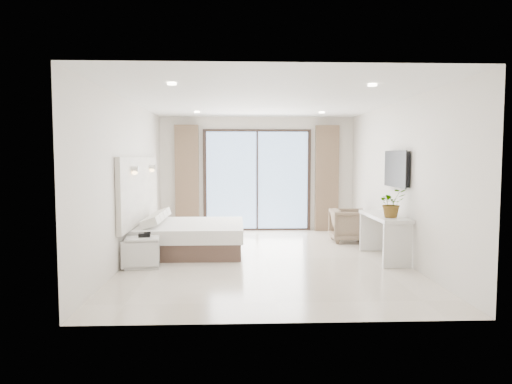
% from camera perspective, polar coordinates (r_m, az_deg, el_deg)
% --- Properties ---
extents(ground, '(6.20, 6.20, 0.00)m').
position_cam_1_polar(ground, '(7.97, 1.08, -8.29)').
color(ground, beige).
rests_on(ground, ground).
extents(room_shell, '(4.62, 6.22, 2.72)m').
position_cam_1_polar(room_shell, '(8.58, -0.55, 3.26)').
color(room_shell, silver).
rests_on(room_shell, ground).
extents(bed, '(1.92, 1.83, 0.68)m').
position_cam_1_polar(bed, '(8.53, -8.29, -5.55)').
color(bed, brown).
rests_on(bed, ground).
extents(nightstand, '(0.57, 0.49, 0.47)m').
position_cam_1_polar(nightstand, '(7.52, -14.01, -7.33)').
color(nightstand, silver).
rests_on(nightstand, ground).
extents(phone, '(0.20, 0.16, 0.06)m').
position_cam_1_polar(phone, '(7.51, -13.78, -5.24)').
color(phone, black).
rests_on(phone, nightstand).
extents(console_desk, '(0.47, 1.51, 0.77)m').
position_cam_1_polar(console_desk, '(8.12, 15.70, -4.22)').
color(console_desk, silver).
rests_on(console_desk, ground).
extents(plant, '(0.50, 0.54, 0.37)m').
position_cam_1_polar(plant, '(7.72, 16.61, -1.71)').
color(plant, '#33662D').
rests_on(plant, console_desk).
extents(armchair, '(0.70, 0.75, 0.75)m').
position_cam_1_polar(armchair, '(9.66, 11.59, -3.90)').
color(armchair, '#7D6152').
rests_on(armchair, ground).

